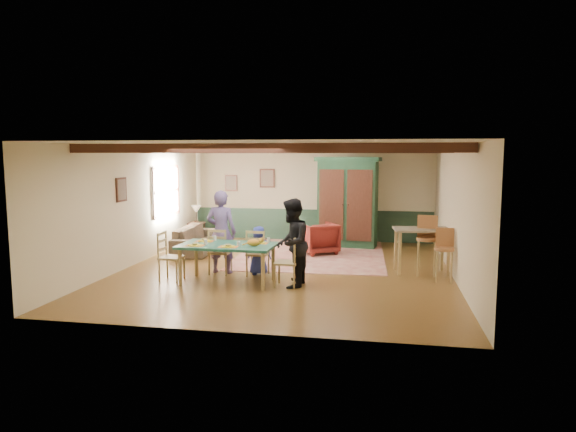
% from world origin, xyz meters
% --- Properties ---
extents(floor, '(8.00, 8.00, 0.00)m').
position_xyz_m(floor, '(0.00, 0.00, 0.00)').
color(floor, brown).
rests_on(floor, ground).
extents(wall_back, '(7.00, 0.02, 2.70)m').
position_xyz_m(wall_back, '(0.00, 4.00, 1.35)').
color(wall_back, beige).
rests_on(wall_back, floor).
extents(wall_left, '(0.02, 8.00, 2.70)m').
position_xyz_m(wall_left, '(-3.50, 0.00, 1.35)').
color(wall_left, beige).
rests_on(wall_left, floor).
extents(wall_right, '(0.02, 8.00, 2.70)m').
position_xyz_m(wall_right, '(3.50, 0.00, 1.35)').
color(wall_right, beige).
rests_on(wall_right, floor).
extents(ceiling, '(7.00, 8.00, 0.02)m').
position_xyz_m(ceiling, '(0.00, 0.00, 2.70)').
color(ceiling, silver).
rests_on(ceiling, wall_back).
extents(wainscot_back, '(6.95, 0.03, 0.90)m').
position_xyz_m(wainscot_back, '(0.00, 3.98, 0.45)').
color(wainscot_back, '#1A3124').
rests_on(wainscot_back, floor).
extents(ceiling_beam_front, '(6.95, 0.16, 0.16)m').
position_xyz_m(ceiling_beam_front, '(0.00, -2.30, 2.61)').
color(ceiling_beam_front, black).
rests_on(ceiling_beam_front, ceiling).
extents(ceiling_beam_mid, '(6.95, 0.16, 0.16)m').
position_xyz_m(ceiling_beam_mid, '(0.00, 0.40, 2.61)').
color(ceiling_beam_mid, black).
rests_on(ceiling_beam_mid, ceiling).
extents(ceiling_beam_back, '(6.95, 0.16, 0.16)m').
position_xyz_m(ceiling_beam_back, '(0.00, 3.00, 2.61)').
color(ceiling_beam_back, black).
rests_on(ceiling_beam_back, ceiling).
extents(window_left, '(0.06, 1.60, 1.30)m').
position_xyz_m(window_left, '(-3.47, 1.70, 1.55)').
color(window_left, white).
rests_on(window_left, wall_left).
extents(picture_left_wall, '(0.04, 0.42, 0.52)m').
position_xyz_m(picture_left_wall, '(-3.47, -0.60, 1.75)').
color(picture_left_wall, gray).
rests_on(picture_left_wall, wall_left).
extents(picture_back_a, '(0.45, 0.04, 0.55)m').
position_xyz_m(picture_back_a, '(-1.30, 3.97, 1.80)').
color(picture_back_a, gray).
rests_on(picture_back_a, wall_back).
extents(picture_back_b, '(0.38, 0.04, 0.48)m').
position_xyz_m(picture_back_b, '(-2.40, 3.97, 1.65)').
color(picture_back_b, gray).
rests_on(picture_back_b, wall_back).
extents(dining_table, '(1.86, 1.07, 0.76)m').
position_xyz_m(dining_table, '(-0.90, -1.32, 0.38)').
color(dining_table, '#1A5443').
rests_on(dining_table, floor).
extents(dining_chair_far_left, '(0.44, 0.46, 0.97)m').
position_xyz_m(dining_chair_far_left, '(-1.29, -0.58, 0.48)').
color(dining_chair_far_left, '#A58952').
rests_on(dining_chair_far_left, floor).
extents(dining_chair_far_right, '(0.44, 0.46, 0.97)m').
position_xyz_m(dining_chair_far_right, '(-0.47, -0.60, 0.48)').
color(dining_chair_far_right, '#A58952').
rests_on(dining_chair_far_right, floor).
extents(dining_chair_end_left, '(0.46, 0.44, 0.97)m').
position_xyz_m(dining_chair_end_left, '(-2.07, -1.29, 0.48)').
color(dining_chair_end_left, '#A58952').
rests_on(dining_chair_end_left, floor).
extents(dining_chair_end_right, '(0.46, 0.44, 0.97)m').
position_xyz_m(dining_chair_end_right, '(0.27, -1.35, 0.48)').
color(dining_chair_end_right, '#A58952').
rests_on(dining_chair_end_right, floor).
extents(person_man, '(0.65, 0.44, 1.76)m').
position_xyz_m(person_man, '(-1.29, -0.50, 0.88)').
color(person_man, slate).
rests_on(person_man, floor).
extents(person_woman, '(0.66, 0.83, 1.68)m').
position_xyz_m(person_woman, '(0.38, -1.36, 0.84)').
color(person_woman, black).
rests_on(person_woman, floor).
extents(person_child, '(0.51, 0.34, 1.02)m').
position_xyz_m(person_child, '(-0.47, -0.52, 0.51)').
color(person_child, '#27359E').
rests_on(person_child, floor).
extents(cat, '(0.37, 0.15, 0.18)m').
position_xyz_m(cat, '(-0.34, -1.44, 0.86)').
color(cat, orange).
rests_on(cat, dining_table).
extents(place_setting_near_left, '(0.42, 0.32, 0.11)m').
position_xyz_m(place_setting_near_left, '(-1.47, -1.56, 0.82)').
color(place_setting_near_left, yellow).
rests_on(place_setting_near_left, dining_table).
extents(place_setting_near_center, '(0.42, 0.32, 0.11)m').
position_xyz_m(place_setting_near_center, '(-0.80, -1.58, 0.82)').
color(place_setting_near_center, yellow).
rests_on(place_setting_near_center, dining_table).
extents(place_setting_far_left, '(0.42, 0.32, 0.11)m').
position_xyz_m(place_setting_far_left, '(-1.45, -1.06, 0.82)').
color(place_setting_far_left, yellow).
rests_on(place_setting_far_left, dining_table).
extents(place_setting_far_right, '(0.42, 0.32, 0.11)m').
position_xyz_m(place_setting_far_right, '(-0.33, -1.08, 0.82)').
color(place_setting_far_right, yellow).
rests_on(place_setting_far_right, dining_table).
extents(area_rug, '(3.73, 4.37, 0.01)m').
position_xyz_m(area_rug, '(0.32, 1.83, 0.01)').
color(area_rug, beige).
rests_on(area_rug, floor).
extents(armoire, '(1.79, 0.90, 2.42)m').
position_xyz_m(armoire, '(1.12, 3.11, 1.21)').
color(armoire, '#153420').
rests_on(armoire, floor).
extents(armchair, '(1.16, 1.16, 0.78)m').
position_xyz_m(armchair, '(0.48, 1.98, 0.39)').
color(armchair, '#450E0D').
rests_on(armchair, floor).
extents(sofa, '(0.99, 2.24, 0.64)m').
position_xyz_m(sofa, '(-2.62, 1.75, 0.32)').
color(sofa, '#45392B').
rests_on(sofa, floor).
extents(end_table, '(0.48, 0.48, 0.54)m').
position_xyz_m(end_table, '(-3.22, 3.19, 0.27)').
color(end_table, black).
rests_on(end_table, floor).
extents(table_lamp, '(0.30, 0.30, 0.50)m').
position_xyz_m(table_lamp, '(-3.22, 3.19, 0.79)').
color(table_lamp, '#D9B88C').
rests_on(table_lamp, end_table).
extents(counter_table, '(1.23, 0.81, 0.96)m').
position_xyz_m(counter_table, '(2.88, 0.26, 0.48)').
color(counter_table, tan).
rests_on(counter_table, floor).
extents(bar_stool_left, '(0.48, 0.52, 1.24)m').
position_xyz_m(bar_stool_left, '(2.97, 0.05, 0.62)').
color(bar_stool_left, '#A56C40').
rests_on(bar_stool_left, floor).
extents(bar_stool_right, '(0.41, 0.44, 1.05)m').
position_xyz_m(bar_stool_right, '(3.27, -0.43, 0.53)').
color(bar_stool_right, '#A56C40').
rests_on(bar_stool_right, floor).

